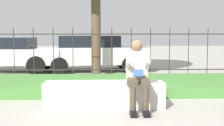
{
  "coord_description": "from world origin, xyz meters",
  "views": [
    {
      "loc": [
        -0.05,
        -5.85,
        1.4
      ],
      "look_at": [
        0.27,
        2.63,
        0.6
      ],
      "focal_mm": 50.0,
      "sensor_mm": 36.0,
      "label": 1
    }
  ],
  "objects_px": {
    "person_seated_reader": "(137,72)",
    "car_parked_left": "(5,53)",
    "car_parked_center": "(93,52)",
    "stone_bench": "(104,96)"
  },
  "relations": [
    {
      "from": "stone_bench",
      "to": "person_seated_reader",
      "type": "relative_size",
      "value": 1.75
    },
    {
      "from": "person_seated_reader",
      "to": "car_parked_center",
      "type": "relative_size",
      "value": 0.31
    },
    {
      "from": "car_parked_center",
      "to": "car_parked_left",
      "type": "xyz_separation_m",
      "value": [
        -3.21,
        -0.16,
        -0.02
      ]
    },
    {
      "from": "car_parked_center",
      "to": "car_parked_left",
      "type": "bearing_deg",
      "value": 178.41
    },
    {
      "from": "person_seated_reader",
      "to": "car_parked_left",
      "type": "distance_m",
      "value": 7.32
    },
    {
      "from": "car_parked_center",
      "to": "car_parked_left",
      "type": "distance_m",
      "value": 3.21
    },
    {
      "from": "stone_bench",
      "to": "car_parked_center",
      "type": "xyz_separation_m",
      "value": [
        -0.37,
        5.87,
        0.49
      ]
    },
    {
      "from": "person_seated_reader",
      "to": "stone_bench",
      "type": "bearing_deg",
      "value": 152.51
    },
    {
      "from": "car_parked_left",
      "to": "person_seated_reader",
      "type": "bearing_deg",
      "value": -53.82
    },
    {
      "from": "person_seated_reader",
      "to": "car_parked_left",
      "type": "xyz_separation_m",
      "value": [
        -4.17,
        6.02,
        -0.02
      ]
    }
  ]
}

